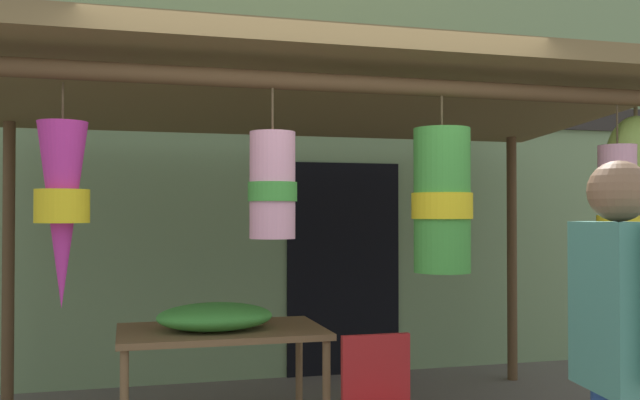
{
  "coord_description": "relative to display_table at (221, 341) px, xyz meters",
  "views": [
    {
      "loc": [
        -1.02,
        -3.98,
        1.52
      ],
      "look_at": [
        0.32,
        0.96,
        1.62
      ],
      "focal_mm": 40.3,
      "sensor_mm": 36.0,
      "label": 1
    }
  ],
  "objects": [
    {
      "name": "shop_facade",
      "position": [
        0.43,
        2.04,
        1.32
      ],
      "size": [
        12.86,
        0.29,
        4.05
      ],
      "color": "#7A9360",
      "rests_on": "ground_plane"
    },
    {
      "name": "market_stall_canopy",
      "position": [
        0.74,
        0.03,
        1.48
      ],
      "size": [
        4.78,
        2.64,
        2.51
      ],
      "color": "brown",
      "rests_on": "ground_plane"
    },
    {
      "name": "display_table",
      "position": [
        0.0,
        0.0,
        0.0
      ],
      "size": [
        1.3,
        0.82,
        0.78
      ],
      "color": "brown",
      "rests_on": "ground_plane"
    },
    {
      "name": "flower_heap_on_table",
      "position": [
        -0.04,
        -0.08,
        0.17
      ],
      "size": [
        0.73,
        0.51,
        0.17
      ],
      "color": "green",
      "rests_on": "display_table"
    },
    {
      "name": "folding_chair",
      "position": [
        0.76,
        -0.9,
        -0.2
      ],
      "size": [
        0.4,
        0.4,
        0.84
      ],
      "color": "#AD1E1E",
      "rests_on": "ground_plane"
    },
    {
      "name": "customer_foreground",
      "position": [
        1.21,
        -2.29,
        0.32
      ],
      "size": [
        0.28,
        0.59,
        1.72
      ],
      "color": "#2D5193",
      "rests_on": "ground_plane"
    }
  ]
}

